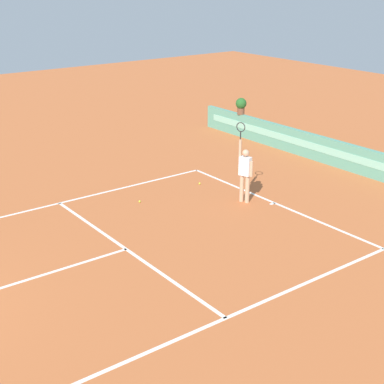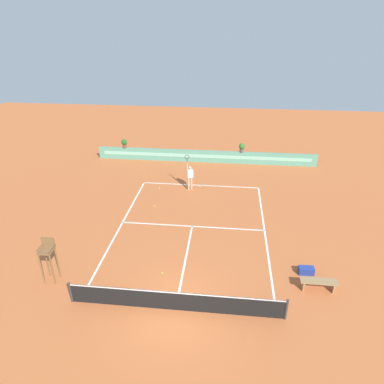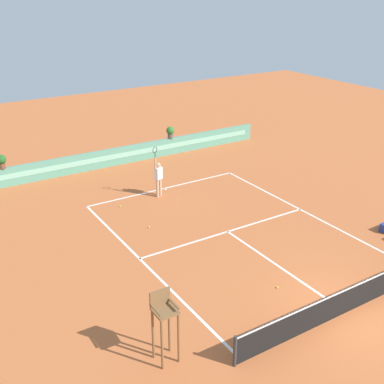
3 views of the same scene
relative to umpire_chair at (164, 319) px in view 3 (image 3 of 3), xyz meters
The scene contains 11 objects.
ground_plane 7.66m from the umpire_chair, 38.93° to the left, with size 60.00×60.00×0.00m, color #BC6033.
court_lines 8.12m from the umpire_chair, 42.94° to the left, with size 8.32×11.94×0.01m.
net 6.05m from the umpire_chair, 12.17° to the right, with size 8.92×0.10×1.00m.
back_wall_barrier 16.24m from the umpire_chair, 68.81° to the left, with size 18.00×0.21×1.00m.
umpire_chair is the anchor object (origin of this frame).
tennis_player 11.19m from the umpire_chair, 62.40° to the left, with size 0.59×0.33×2.58m.
tennis_ball_near_baseline 10.32m from the umpire_chair, 72.70° to the left, with size 0.07×0.07×0.07m, color #CCE033.
tennis_ball_mid_court 5.15m from the umpire_chair, 10.42° to the left, with size 0.07×0.07×0.07m, color #CCE033.
tennis_ball_by_sideline 8.01m from the umpire_chair, 65.85° to the left, with size 0.07×0.07×0.07m, color #CCE033.
potted_plant_right 17.51m from the umpire_chair, 59.77° to the left, with size 0.48×0.48×0.72m.
potted_plant_far_left 15.15m from the umpire_chair, 93.45° to the left, with size 0.48×0.48×0.72m.
Camera 3 is at (-10.84, -8.09, 9.61)m, focal length 45.44 mm.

